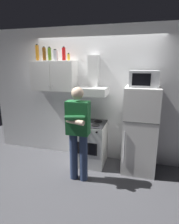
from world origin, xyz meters
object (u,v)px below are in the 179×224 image
range_hood (92,85)px  bottle_beer_brown (44,54)px  upper_cabinet (54,76)px  bottle_canister_steel (55,55)px  bottle_liquor_amber (37,53)px  microwave (144,79)px  bottle_soda_red (64,54)px  stove_oven (90,143)px  refrigerator (140,130)px  bottle_spice_jar (69,57)px  bottle_olive_oil (50,54)px  person_standing (78,131)px

range_hood → bottle_beer_brown: bearing=-179.5°
upper_cabinet → bottle_canister_steel: (0.06, -0.02, 0.40)m
range_hood → bottle_liquor_amber: size_ratio=2.36×
range_hood → microwave: bearing=-6.5°
bottle_beer_brown → range_hood: bearing=0.5°
bottle_canister_steel → bottle_soda_red: (0.16, 0.05, 0.02)m
upper_cabinet → stove_oven: bearing=-8.9°
refrigerator → bottle_soda_red: bearing=174.4°
refrigerator → range_hood: bearing=172.5°
bottle_spice_jar → bottle_olive_oil: bottle_olive_oil is taller
refrigerator → bottle_liquor_amber: 2.53m
stove_oven → upper_cabinet: bearing=171.1°
range_hood → refrigerator: range_hood is taller
range_hood → bottle_spice_jar: bearing=178.9°
bottle_beer_brown → person_standing: bearing=-37.7°
refrigerator → bottle_soda_red: 2.06m
refrigerator → person_standing: bearing=-148.8°
bottle_spice_jar → bottle_soda_red: (-0.10, 0.01, 0.06)m
upper_cabinet → bottle_spice_jar: bottle_spice_jar is taller
refrigerator → bottle_olive_oil: size_ratio=6.10×
bottle_liquor_amber → bottle_soda_red: size_ratio=1.22×
stove_oven → bottle_canister_steel: (-0.74, 0.10, 1.72)m
microwave → bottle_spice_jar: bearing=175.3°
bottle_beer_brown → bottle_olive_oil: bottle_beer_brown is taller
refrigerator → upper_cabinet: bearing=175.9°
microwave → bottle_olive_oil: size_ratio=1.83×
upper_cabinet → bottle_olive_oil: 0.43m
upper_cabinet → bottle_spice_jar: (0.32, 0.01, 0.36)m
stove_oven → bottle_beer_brown: bottle_beer_brown is taller
microwave → bottle_beer_brown: bottle_beer_brown is taller
refrigerator → bottle_canister_steel: size_ratio=7.53×
bottle_spice_jar → bottle_canister_steel: bearing=-172.8°
range_hood → person_standing: (-0.05, -0.73, -0.70)m
stove_oven → bottle_canister_steel: 1.87m
bottle_soda_red → bottle_beer_brown: bearing=-175.5°
person_standing → bottle_olive_oil: bearing=138.6°
upper_cabinet → bottle_liquor_amber: bottle_liquor_amber is taller
bottle_canister_steel → bottle_olive_oil: 0.13m
bottle_olive_oil → refrigerator: bearing=-3.6°
range_hood → microwave: 0.97m
stove_oven → bottle_canister_steel: bearing=172.2°
bottle_canister_steel → upper_cabinet: bearing=158.3°
stove_oven → bottle_liquor_amber: bottle_liquor_amber is taller
upper_cabinet → bottle_olive_oil: bearing=-172.8°
range_hood → bottle_soda_red: size_ratio=2.88×
upper_cabinet → bottle_soda_red: (0.22, 0.02, 0.42)m
microwave → range_hood: bearing=173.5°
stove_oven → microwave: size_ratio=1.82×
bottle_soda_red → bottle_olive_oil: size_ratio=0.99×
person_standing → bottle_spice_jar: 1.48m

